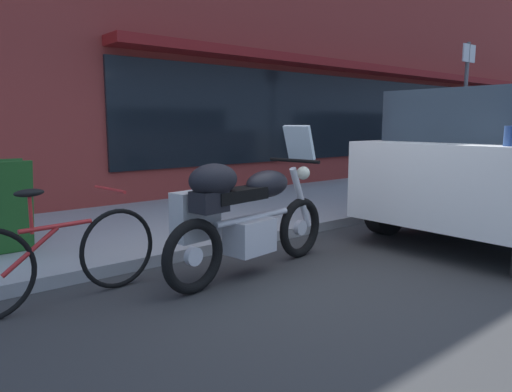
% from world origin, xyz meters
% --- Properties ---
extents(ground_plane, '(80.00, 80.00, 0.00)m').
position_xyz_m(ground_plane, '(0.00, 0.00, 0.00)').
color(ground_plane, '#313131').
extents(storefront_building, '(25.30, 0.90, 7.95)m').
position_xyz_m(storefront_building, '(8.65, 4.44, 3.88)').
color(storefront_building, maroon).
rests_on(storefront_building, ground_plane).
extents(sidewalk_curb, '(30.00, 3.07, 0.12)m').
position_xyz_m(sidewalk_curb, '(9.00, 2.74, 0.06)').
color(sidewalk_curb, '#969696').
rests_on(sidewalk_curb, ground_plane).
extents(touring_motorcycle, '(2.10, 0.66, 1.40)m').
position_xyz_m(touring_motorcycle, '(-0.52, 0.47, 0.60)').
color(touring_motorcycle, black).
rests_on(touring_motorcycle, ground_plane).
extents(parked_bicycle, '(1.72, 0.48, 0.94)m').
position_xyz_m(parked_bicycle, '(-2.05, 0.84, 0.38)').
color(parked_bicycle, black).
rests_on(parked_bicycle, ground_plane).
extents(sandwich_board_sign, '(0.55, 0.41, 0.93)m').
position_xyz_m(sandwich_board_sign, '(-2.15, 2.25, 0.59)').
color(sandwich_board_sign, '#1E511E').
rests_on(sandwich_board_sign, sidewalk_curb).
extents(parking_sign_pole, '(0.44, 0.07, 2.77)m').
position_xyz_m(parking_sign_pole, '(5.63, 1.51, 1.74)').
color(parking_sign_pole, '#59595B').
rests_on(parking_sign_pole, sidewalk_curb).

